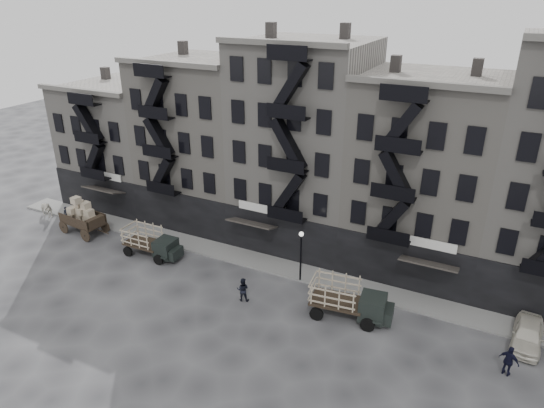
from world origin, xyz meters
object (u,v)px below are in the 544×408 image
at_px(wagon, 81,212).
at_px(stake_truck_west, 151,240).
at_px(car_east, 528,334).
at_px(pedestrian_west, 67,215).
at_px(stake_truck_east, 349,298).
at_px(pedestrian_mid, 243,289).
at_px(policeman, 509,361).
at_px(horse, 45,209).

relative_size(wagon, stake_truck_west, 0.87).
bearing_deg(car_east, wagon, -173.88).
bearing_deg(pedestrian_west, stake_truck_east, -47.94).
xyz_separation_m(pedestrian_west, pedestrian_mid, (21.38, -3.51, 0.10)).
bearing_deg(car_east, policeman, -101.54).
bearing_deg(pedestrian_west, wagon, -59.96).
bearing_deg(policeman, pedestrian_mid, 21.99).
relative_size(stake_truck_west, car_east, 1.17).
xyz_separation_m(horse, wagon, (5.88, -0.82, 1.22)).
distance_m(stake_truck_east, pedestrian_west, 28.84).
height_order(pedestrian_west, pedestrian_mid, pedestrian_mid).
relative_size(stake_truck_west, stake_truck_east, 0.89).
relative_size(car_east, pedestrian_mid, 2.39).
bearing_deg(stake_truck_west, policeman, -4.35).
relative_size(stake_truck_west, pedestrian_mid, 2.80).
height_order(stake_truck_west, car_east, stake_truck_west).
relative_size(pedestrian_west, pedestrian_mid, 0.89).
xyz_separation_m(car_east, pedestrian_mid, (-18.38, -3.94, 0.17)).
bearing_deg(horse, car_east, -82.50).
bearing_deg(policeman, wagon, 16.94).
xyz_separation_m(car_east, policeman, (-0.97, -3.47, 0.25)).
height_order(stake_truck_west, pedestrian_west, stake_truck_west).
relative_size(pedestrian_west, policeman, 0.82).
bearing_deg(car_east, pedestrian_west, -175.25).
bearing_deg(car_east, pedestrian_mid, -163.77).
bearing_deg(policeman, stake_truck_west, 16.96).
bearing_deg(stake_truck_east, horse, 169.86).
height_order(stake_truck_east, car_east, stake_truck_east).
bearing_deg(car_east, stake_truck_east, -163.50).
xyz_separation_m(stake_truck_east, pedestrian_mid, (-7.39, -1.53, -0.67)).
bearing_deg(pedestrian_west, policeman, -48.48).
xyz_separation_m(wagon, car_east, (36.79, 1.28, -1.30)).
bearing_deg(stake_truck_east, pedestrian_mid, -174.92).
bearing_deg(stake_truck_east, pedestrian_west, 169.45).
xyz_separation_m(stake_truck_west, pedestrian_west, (-11.36, 1.37, -0.64)).
bearing_deg(wagon, horse, 178.13).
height_order(stake_truck_west, policeman, stake_truck_west).
distance_m(stake_truck_west, pedestrian_mid, 10.26).
bearing_deg(car_east, stake_truck_west, -172.24).
height_order(wagon, pedestrian_west, wagon).
distance_m(pedestrian_west, pedestrian_mid, 21.66).
height_order(car_east, pedestrian_mid, pedestrian_mid).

